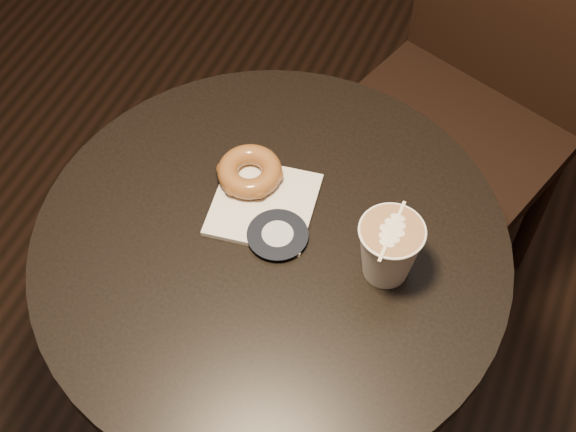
{
  "coord_description": "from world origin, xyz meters",
  "views": [
    {
      "loc": [
        0.27,
        -0.57,
        1.72
      ],
      "look_at": [
        0.01,
        0.03,
        0.79
      ],
      "focal_mm": 50.0,
      "sensor_mm": 36.0,
      "label": 1
    }
  ],
  "objects": [
    {
      "name": "pastry_bag",
      "position": [
        -0.04,
        0.06,
        0.75
      ],
      "size": [
        0.17,
        0.17,
        0.01
      ],
      "primitive_type": "cube",
      "rotation": [
        0.0,
        0.0,
        0.15
      ],
      "color": "silver",
      "rests_on": "cafe_table"
    },
    {
      "name": "latte_cup",
      "position": [
        0.17,
        0.02,
        0.8
      ],
      "size": [
        0.09,
        0.09,
        0.1
      ],
      "primitive_type": null,
      "color": "white",
      "rests_on": "cafe_table"
    },
    {
      "name": "chair",
      "position": [
        0.18,
        0.6,
        0.61
      ],
      "size": [
        0.55,
        0.55,
        1.09
      ],
      "rotation": [
        0.0,
        0.0,
        -0.32
      ],
      "color": "black",
      "rests_on": "ground"
    },
    {
      "name": "cafe_table",
      "position": [
        0.0,
        0.0,
        0.55
      ],
      "size": [
        0.7,
        0.7,
        0.75
      ],
      "color": "black",
      "rests_on": "ground"
    },
    {
      "name": "doughnut",
      "position": [
        -0.07,
        0.09,
        0.77
      ],
      "size": [
        0.1,
        0.1,
        0.03
      ],
      "primitive_type": "torus",
      "color": "brown",
      "rests_on": "pastry_bag"
    }
  ]
}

